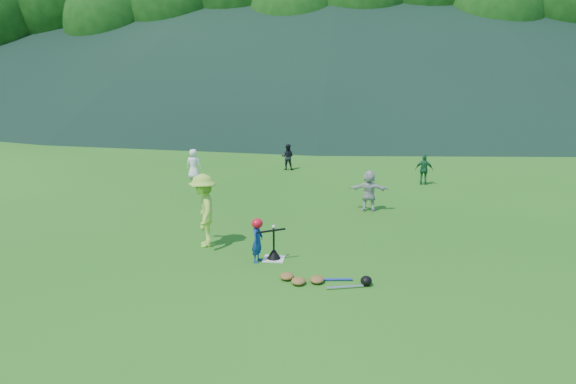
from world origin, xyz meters
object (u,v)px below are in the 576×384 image
at_px(fielder_a, 193,164).
at_px(fielder_b, 288,157).
at_px(batter_child, 257,241).
at_px(fielder_c, 424,170).
at_px(batting_tee, 274,254).
at_px(equipment_pile, 317,280).
at_px(home_plate, 274,259).
at_px(fielder_d, 369,191).
at_px(adult_coach, 204,211).

distance_m(fielder_a, fielder_b, 3.75).
bearing_deg(batter_child, fielder_b, 15.65).
height_order(fielder_b, fielder_c, fielder_c).
height_order(batting_tee, equipment_pile, batting_tee).
bearing_deg(home_plate, fielder_d, 63.60).
distance_m(adult_coach, equipment_pile, 3.42).
bearing_deg(fielder_c, adult_coach, 59.25).
xyz_separation_m(home_plate, fielder_d, (2.10, 4.23, 0.58)).
bearing_deg(fielder_b, fielder_a, 34.39).
xyz_separation_m(fielder_d, equipment_pile, (-1.07, -5.41, -0.52)).
bearing_deg(fielder_b, home_plate, 96.45).
xyz_separation_m(adult_coach, fielder_c, (5.75, 7.13, -0.33)).
relative_size(fielder_a, fielder_b, 1.07).
distance_m(adult_coach, batting_tee, 1.99).
relative_size(batter_child, adult_coach, 0.55).
xyz_separation_m(fielder_b, equipment_pile, (1.95, -11.01, -0.44)).
bearing_deg(batting_tee, equipment_pile, -49.13).
xyz_separation_m(fielder_c, fielder_d, (-1.92, -3.59, 0.07)).
bearing_deg(batting_tee, fielder_a, 117.59).
bearing_deg(fielder_d, home_plate, 64.67).
bearing_deg(batting_tee, fielder_c, 62.78).
distance_m(adult_coach, fielder_c, 9.16).
bearing_deg(fielder_a, fielder_b, -146.11).
relative_size(home_plate, batting_tee, 0.66).
xyz_separation_m(batting_tee, equipment_pile, (1.02, -1.18, -0.06)).
bearing_deg(fielder_c, fielder_a, 8.50).
bearing_deg(adult_coach, fielder_c, 125.46).
bearing_deg(batter_child, batting_tee, -49.61).
distance_m(home_plate, batter_child, 0.59).
xyz_separation_m(home_plate, fielder_a, (-4.06, 7.77, 0.53)).
xyz_separation_m(fielder_c, equipment_pile, (-3.00, -9.00, -0.45)).
xyz_separation_m(home_plate, fielder_c, (4.02, 7.82, 0.51)).
bearing_deg(fielder_a, batter_child, 115.74).
distance_m(adult_coach, fielder_a, 7.46).
height_order(batter_child, fielder_c, fielder_c).
xyz_separation_m(fielder_a, fielder_b, (3.13, 2.06, -0.04)).
height_order(home_plate, fielder_d, fielder_d).
bearing_deg(home_plate, batting_tee, 0.00).
bearing_deg(equipment_pile, fielder_c, 71.59).
bearing_deg(home_plate, batter_child, -151.81).
bearing_deg(fielder_d, fielder_b, -60.55).
bearing_deg(fielder_c, fielder_d, 69.97).
height_order(fielder_c, equipment_pile, fielder_c).
xyz_separation_m(adult_coach, fielder_a, (-2.33, 7.08, -0.31)).
height_order(fielder_d, equipment_pile, fielder_d).
bearing_deg(batter_child, fielder_a, 37.38).
distance_m(batter_child, equipment_pile, 1.73).
bearing_deg(batting_tee, fielder_b, 95.39).
height_order(home_plate, batting_tee, batting_tee).
xyz_separation_m(batter_child, fielder_c, (4.35, 7.99, 0.05)).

